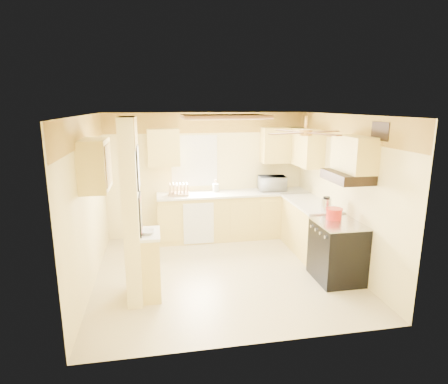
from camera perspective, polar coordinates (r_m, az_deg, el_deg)
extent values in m
plane|color=beige|center=(6.20, -0.07, -12.12)|extent=(4.00, 4.00, 0.00)
plane|color=white|center=(5.60, -0.08, 11.67)|extent=(4.00, 4.00, 0.00)
plane|color=#FFEA9B|center=(7.61, -2.64, 2.58)|extent=(4.00, 0.00, 4.00)
plane|color=#FFEA9B|center=(4.00, 4.84, -7.33)|extent=(4.00, 0.00, 4.00)
plane|color=#FFEA9B|center=(5.77, -20.01, -1.65)|extent=(0.00, 3.80, 3.80)
plane|color=#FFEA9B|center=(6.43, 17.75, -0.02)|extent=(0.00, 3.80, 3.80)
cube|color=#FFD54B|center=(7.47, -2.70, 10.50)|extent=(4.00, 0.02, 0.40)
cube|color=#FFEA9B|center=(5.17, -13.87, -2.92)|extent=(0.20, 0.70, 2.50)
cube|color=#FFDF74|center=(5.43, -11.04, -10.97)|extent=(0.25, 0.55, 0.90)
cube|color=white|center=(5.25, -11.26, -6.28)|extent=(0.28, 0.58, 0.04)
cube|color=#FFDF74|center=(7.59, 1.48, -3.65)|extent=(3.00, 0.60, 0.90)
cube|color=#FFDF74|center=(7.03, 12.84, -5.37)|extent=(0.60, 1.40, 0.90)
cube|color=white|center=(7.46, 1.52, -0.21)|extent=(3.04, 0.64, 0.04)
cube|color=white|center=(6.90, 12.97, -1.67)|extent=(0.64, 1.44, 0.04)
cube|color=white|center=(7.19, -3.88, -4.81)|extent=(0.58, 0.02, 0.80)
cube|color=white|center=(7.51, -4.54, 4.74)|extent=(0.92, 0.02, 1.02)
cube|color=white|center=(7.52, -4.54, 4.74)|extent=(0.80, 0.02, 0.90)
cube|color=#FFDF74|center=(7.28, -9.18, 6.72)|extent=(0.60, 0.35, 0.70)
cube|color=#FFDF74|center=(7.71, 9.07, 7.08)|extent=(0.90, 0.35, 0.70)
cube|color=#FFDF74|center=(7.37, 12.32, 6.67)|extent=(0.35, 1.00, 0.70)
cube|color=#FFDF74|center=(5.38, -19.10, 3.93)|extent=(0.35, 0.75, 0.70)
cube|color=#FFDF74|center=(5.75, 19.24, 5.48)|extent=(0.35, 0.76, 0.52)
cube|color=black|center=(6.05, 16.86, -8.73)|extent=(0.65, 0.76, 0.90)
cube|color=silver|center=(5.90, 17.16, -4.62)|extent=(0.66, 0.77, 0.02)
cylinder|color=silver|center=(5.58, 15.23, -6.66)|extent=(0.03, 0.05, 0.05)
cylinder|color=silver|center=(5.72, 14.50, -6.11)|extent=(0.03, 0.05, 0.05)
cylinder|color=silver|center=(5.86, 13.85, -5.61)|extent=(0.03, 0.05, 0.05)
cylinder|color=silver|center=(6.00, 13.19, -5.11)|extent=(0.03, 0.05, 0.05)
cube|color=black|center=(5.76, 18.26, 2.23)|extent=(0.50, 0.76, 0.14)
cube|color=black|center=(5.03, -12.99, 3.72)|extent=(0.02, 0.42, 0.57)
cube|color=white|center=(5.03, -12.92, 3.72)|extent=(0.01, 0.37, 0.52)
cube|color=black|center=(5.17, -12.62, -3.40)|extent=(0.02, 0.42, 0.57)
cube|color=yellow|center=(5.17, -12.55, -3.40)|extent=(0.01, 0.37, 0.52)
cube|color=brown|center=(6.11, 0.01, 11.42)|extent=(1.35, 0.95, 0.06)
cube|color=white|center=(6.11, 0.01, 11.19)|extent=(1.15, 0.75, 0.02)
cylinder|color=gold|center=(5.22, 12.41, 10.38)|extent=(0.04, 0.04, 0.16)
cylinder|color=gold|center=(5.22, 12.33, 8.84)|extent=(0.18, 0.18, 0.08)
cube|color=brown|center=(5.44, 14.84, 8.87)|extent=(0.55, 0.28, 0.01)
cube|color=brown|center=(5.46, 10.04, 9.12)|extent=(0.28, 0.55, 0.01)
cube|color=brown|center=(5.01, 9.60, 8.79)|extent=(0.55, 0.28, 0.01)
cube|color=brown|center=(4.99, 14.83, 8.52)|extent=(0.28, 0.55, 0.01)
cube|color=black|center=(5.50, 22.73, 8.55)|extent=(0.02, 0.40, 0.25)
imported|color=white|center=(7.66, 7.36, 1.32)|extent=(0.56, 0.40, 0.30)
imported|color=white|center=(5.20, -11.58, -6.00)|extent=(0.21, 0.21, 0.05)
cylinder|color=red|center=(6.04, 16.42, -3.28)|extent=(0.24, 0.24, 0.15)
cylinder|color=red|center=(6.02, 16.47, -2.50)|extent=(0.26, 0.26, 0.02)
cylinder|color=silver|center=(6.34, 15.31, -1.91)|extent=(0.16, 0.16, 0.21)
cylinder|color=black|center=(6.31, 15.37, -0.84)|extent=(0.11, 0.11, 0.03)
cube|color=tan|center=(7.29, -6.90, -0.30)|extent=(0.42, 0.33, 0.04)
cube|color=tan|center=(7.26, -8.20, 0.35)|extent=(0.02, 0.26, 0.22)
cube|color=tan|center=(7.27, -7.68, 0.37)|extent=(0.02, 0.26, 0.22)
cube|color=tan|center=(7.27, -7.16, 0.39)|extent=(0.02, 0.26, 0.22)
cube|color=tan|center=(7.27, -6.64, 0.41)|extent=(0.02, 0.26, 0.22)
cube|color=tan|center=(7.28, -6.12, 0.44)|extent=(0.02, 0.26, 0.22)
cube|color=tan|center=(7.28, -5.60, 0.46)|extent=(0.02, 0.26, 0.22)
cylinder|color=white|center=(7.27, -7.68, 0.37)|extent=(0.02, 0.22, 0.22)
cylinder|color=white|center=(7.27, -6.64, 0.41)|extent=(0.02, 0.22, 0.22)
cylinder|color=white|center=(7.51, -1.27, 0.65)|extent=(0.12, 0.12, 0.16)
cylinder|color=tan|center=(7.51, -1.11, 0.99)|extent=(0.01, 0.01, 0.24)
cylinder|color=tan|center=(7.52, -1.31, 1.01)|extent=(0.01, 0.01, 0.24)
cylinder|color=tan|center=(7.50, -1.44, 0.97)|extent=(0.01, 0.01, 0.24)
cylinder|color=tan|center=(7.48, -1.23, 0.94)|extent=(0.01, 0.01, 0.24)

